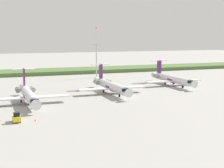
% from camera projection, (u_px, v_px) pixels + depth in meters
% --- Properties ---
extents(ground_plane, '(500.00, 500.00, 0.00)m').
position_uv_depth(ground_plane, '(94.00, 85.00, 134.01)').
color(ground_plane, '#9E9B96').
extents(grass_berm, '(320.00, 20.00, 1.84)m').
position_uv_depth(grass_berm, '(67.00, 71.00, 176.32)').
color(grass_berm, '#4C6B38').
rests_on(grass_berm, ground).
extents(regional_jet_nearest, '(22.81, 31.00, 9.00)m').
position_uv_depth(regional_jet_nearest, '(28.00, 94.00, 97.09)').
color(regional_jet_nearest, silver).
rests_on(regional_jet_nearest, ground).
extents(regional_jet_second, '(22.81, 31.00, 9.00)m').
position_uv_depth(regional_jet_second, '(111.00, 86.00, 114.11)').
color(regional_jet_second, silver).
rests_on(regional_jet_second, ground).
extents(regional_jet_third, '(22.81, 31.00, 9.00)m').
position_uv_depth(regional_jet_third, '(172.00, 79.00, 132.24)').
color(regional_jet_third, silver).
rests_on(regional_jet_third, ground).
extents(antenna_mast, '(4.40, 0.50, 22.91)m').
position_uv_depth(antenna_mast, '(96.00, 57.00, 155.16)').
color(antenna_mast, '#B2B2B7').
rests_on(antenna_mast, ground).
extents(baggage_tug, '(1.72, 3.20, 2.30)m').
position_uv_depth(baggage_tug, '(16.00, 118.00, 75.94)').
color(baggage_tug, yellow).
rests_on(baggage_tug, ground).
extents(safety_cone_front_marker, '(0.44, 0.44, 0.55)m').
position_uv_depth(safety_cone_front_marker, '(35.00, 120.00, 76.91)').
color(safety_cone_front_marker, orange).
rests_on(safety_cone_front_marker, ground).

